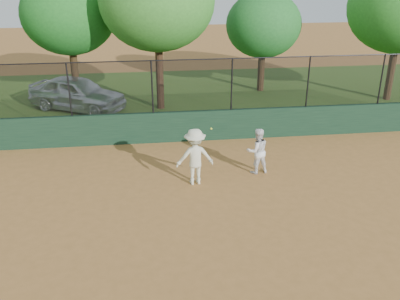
{
  "coord_description": "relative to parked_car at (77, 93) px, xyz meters",
  "views": [
    {
      "loc": [
        -0.79,
        -10.16,
        6.51
      ],
      "look_at": [
        0.8,
        2.2,
        1.2
      ],
      "focal_mm": 40.0,
      "sensor_mm": 36.0,
      "label": 1
    }
  ],
  "objects": [
    {
      "name": "ground",
      "position": [
        3.93,
        -10.6,
        -0.79
      ],
      "size": [
        80.0,
        80.0,
        0.0
      ],
      "primitive_type": "plane",
      "color": "#AA7037",
      "rests_on": "ground"
    },
    {
      "name": "fence_assembly",
      "position": [
        3.9,
        -4.6,
        1.44
      ],
      "size": [
        26.0,
        0.06,
        2.0
      ],
      "color": "black",
      "rests_on": "back_wall"
    },
    {
      "name": "player_main",
      "position": [
        4.59,
        -8.23,
        0.11
      ],
      "size": [
        1.22,
        0.75,
        1.94
      ],
      "color": "beige",
      "rests_on": "ground"
    },
    {
      "name": "tree_3",
      "position": [
        9.4,
        2.21,
        2.66
      ],
      "size": [
        3.9,
        3.55,
        5.15
      ],
      "color": "#3A2613",
      "rests_on": "ground"
    },
    {
      "name": "grass_strip",
      "position": [
        3.93,
        1.4,
        -0.79
      ],
      "size": [
        36.0,
        12.0,
        0.01
      ],
      "primitive_type": "cube",
      "color": "#315019",
      "rests_on": "ground"
    },
    {
      "name": "tree_2",
      "position": [
        3.88,
        -0.27,
        4.1
      ],
      "size": [
        5.11,
        4.64,
        7.11
      ],
      "color": "#402717",
      "rests_on": "ground"
    },
    {
      "name": "tree_1",
      "position": [
        -0.21,
        1.49,
        3.4
      ],
      "size": [
        4.4,
        4.0,
        6.11
      ],
      "color": "#3F2B15",
      "rests_on": "ground"
    },
    {
      "name": "player_second",
      "position": [
        6.71,
        -7.71,
        -0.02
      ],
      "size": [
        0.84,
        0.7,
        1.55
      ],
      "primitive_type": "imported",
      "rotation": [
        0.0,
        0.0,
        3.31
      ],
      "color": "white",
      "rests_on": "ground"
    },
    {
      "name": "parked_car",
      "position": [
        0.0,
        0.0,
        0.0
      ],
      "size": [
        4.98,
        3.94,
        1.59
      ],
      "primitive_type": "imported",
      "rotation": [
        0.0,
        0.0,
        1.05
      ],
      "color": "silver",
      "rests_on": "ground"
    },
    {
      "name": "back_wall",
      "position": [
        3.93,
        -4.6,
        -0.19
      ],
      "size": [
        26.0,
        0.2,
        1.2
      ],
      "primitive_type": "cube",
      "color": "#1A3A25",
      "rests_on": "ground"
    }
  ]
}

